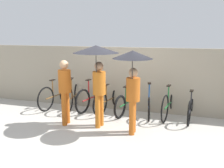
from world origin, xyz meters
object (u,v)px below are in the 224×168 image
parked_bicycle_0 (57,95)px  parked_bicycle_1 (74,96)px  parked_bicycle_4 (129,102)px  pedestrian_center (97,62)px  parked_bicycle_3 (110,99)px  parked_bicycle_5 (149,103)px  parked_bicycle_2 (92,97)px  parked_bicycle_6 (169,103)px  pedestrian_trailing (133,71)px  pedestrian_leading (65,87)px  parked_bicycle_7 (191,107)px

parked_bicycle_0 → parked_bicycle_1: bearing=-81.2°
parked_bicycle_4 → pedestrian_center: size_ratio=0.84×
parked_bicycle_3 → parked_bicycle_5: size_ratio=1.01×
parked_bicycle_2 → parked_bicycle_3: bearing=-81.7°
parked_bicycle_2 → parked_bicycle_1: bearing=108.6°
parked_bicycle_6 → pedestrian_trailing: 2.05m
pedestrian_leading → pedestrian_center: 1.11m
parked_bicycle_7 → parked_bicycle_1: bearing=95.5°
parked_bicycle_3 → parked_bicycle_0: bearing=104.9°
parked_bicycle_2 → pedestrian_leading: (-0.17, -1.41, 0.59)m
parked_bicycle_1 → pedestrian_leading: bearing=-171.0°
pedestrian_center → parked_bicycle_6: bearing=-131.1°
parked_bicycle_5 → pedestrian_center: 2.18m
parked_bicycle_1 → parked_bicycle_2: 0.59m
parked_bicycle_0 → parked_bicycle_7: bearing=-81.7°
parked_bicycle_5 → parked_bicycle_2: bearing=79.8°
parked_bicycle_0 → parked_bicycle_4: (2.35, 0.06, -0.05)m
parked_bicycle_5 → parked_bicycle_1: bearing=81.7°
parked_bicycle_3 → parked_bicycle_4: 0.59m
parked_bicycle_3 → pedestrian_trailing: pedestrian_trailing is taller
parked_bicycle_7 → pedestrian_center: 2.91m
parked_bicycle_3 → pedestrian_leading: bearing=164.4°
parked_bicycle_4 → parked_bicycle_6: 1.18m
parked_bicycle_1 → parked_bicycle_5: bearing=-96.8°
parked_bicycle_2 → pedestrian_leading: size_ratio=1.02×
parked_bicycle_2 → parked_bicycle_6: (2.35, -0.00, 0.01)m
parked_bicycle_2 → parked_bicycle_7: parked_bicycle_2 is taller
parked_bicycle_6 → pedestrian_leading: 2.94m
parked_bicycle_5 → pedestrian_leading: size_ratio=1.04×
pedestrian_trailing → parked_bicycle_5: bearing=-97.1°
parked_bicycle_7 → pedestrian_trailing: (-1.31, -1.53, 1.15)m
pedestrian_center → parked_bicycle_7: bearing=-140.2°
parked_bicycle_6 → pedestrian_center: (-1.64, -1.41, 1.25)m
parked_bicycle_4 → parked_bicycle_6: same height
parked_bicycle_7 → pedestrian_leading: pedestrian_leading is taller
parked_bicycle_6 → parked_bicycle_1: bearing=99.5°
parked_bicycle_6 → pedestrian_center: pedestrian_center is taller
parked_bicycle_0 → parked_bicycle_6: (3.52, 0.09, 0.00)m
parked_bicycle_2 → parked_bicycle_7: bearing=-79.8°
parked_bicycle_4 → pedestrian_trailing: size_ratio=0.88×
pedestrian_trailing → parked_bicycle_6: bearing=-116.9°
parked_bicycle_2 → parked_bicycle_5: 1.76m
parked_bicycle_2 → pedestrian_trailing: size_ratio=0.87×
pedestrian_center → pedestrian_trailing: (0.91, -0.17, -0.15)m
parked_bicycle_1 → pedestrian_leading: size_ratio=1.03×
parked_bicycle_2 → pedestrian_trailing: 2.52m
parked_bicycle_7 → parked_bicycle_6: bearing=91.0°
parked_bicycle_5 → parked_bicycle_6: size_ratio=0.96×
parked_bicycle_4 → parked_bicycle_5: size_ratio=1.00×
parked_bicycle_1 → parked_bicycle_2: (0.59, 0.08, -0.01)m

